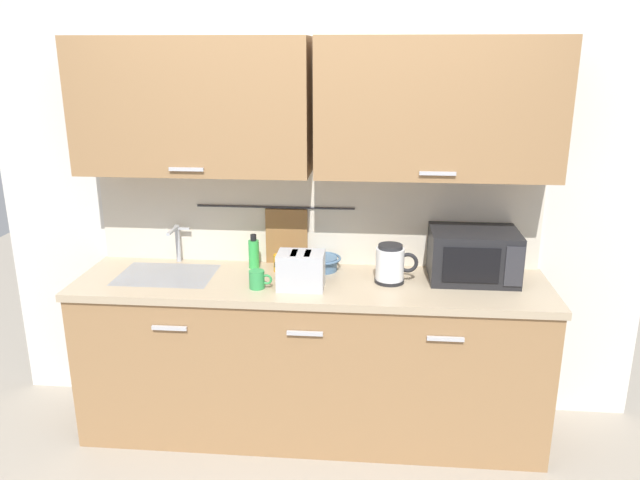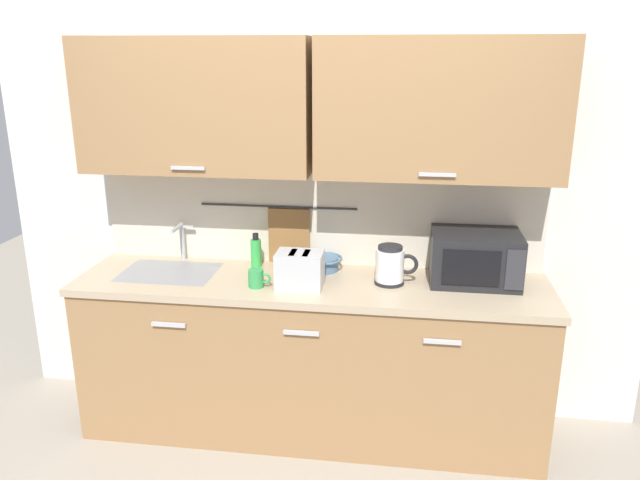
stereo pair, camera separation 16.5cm
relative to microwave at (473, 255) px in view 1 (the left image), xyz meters
The scene contains 11 objects.
ground 1.41m from the microwave, 154.64° to the right, with size 8.00×8.00×0.00m, color #9E9384.
counter_unit 1.05m from the microwave, behind, with size 2.53×0.64×0.90m.
back_wall_assembly 1.00m from the microwave, behind, with size 3.70×0.41×2.50m.
sink_faucet 1.66m from the microwave, behind, with size 0.09×0.17×0.22m.
microwave is the anchor object (origin of this frame).
electric_kettle 0.45m from the microwave, 168.45° to the right, with size 0.23×0.16×0.21m.
dish_soap_bottle 1.21m from the microwave, behind, with size 0.06×0.06×0.20m.
mug_near_sink 1.15m from the microwave, 168.00° to the right, with size 0.12×0.08×0.09m.
mixing_bowl 0.82m from the microwave, behind, with size 0.21×0.21×0.08m.
toaster 0.93m from the microwave, 166.75° to the right, with size 0.26×0.17×0.19m.
mug_by_kettle 1.04m from the microwave, behind, with size 0.12×0.08×0.09m.
Camera 1 is at (0.32, -2.78, 2.08)m, focal length 34.67 mm.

